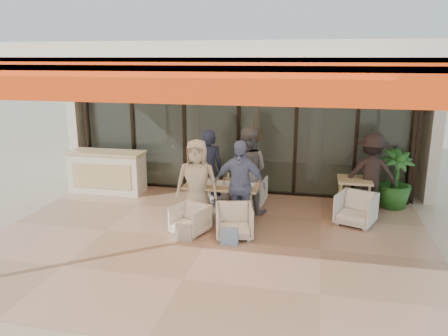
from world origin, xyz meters
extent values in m
plane|color=#C6B293|center=(0.00, 0.00, 0.00)|extent=(70.00, 70.00, 0.00)
cube|color=tan|center=(0.00, 0.00, 0.01)|extent=(8.00, 6.00, 0.01)
cube|color=silver|center=(0.00, 0.00, 3.30)|extent=(8.00, 6.00, 0.20)
cube|color=#FF410D|center=(0.00, -2.94, 3.02)|extent=(8.00, 0.12, 0.45)
cube|color=#E15712|center=(0.00, -2.25, 3.14)|extent=(8.00, 1.50, 0.06)
cylinder|color=black|center=(-3.88, 2.88, 1.60)|extent=(0.12, 0.12, 3.20)
cylinder|color=black|center=(3.88, 2.88, 1.60)|extent=(0.12, 0.12, 3.20)
cube|color=#9EADA3|center=(0.00, 3.00, 1.60)|extent=(8.00, 0.03, 3.20)
cube|color=black|center=(0.00, 3.00, 0.04)|extent=(8.00, 0.10, 0.08)
cube|color=black|center=(0.00, 3.00, 3.16)|extent=(8.00, 0.10, 0.08)
cube|color=black|center=(-4.00, 3.00, 1.60)|extent=(0.08, 0.10, 3.20)
cube|color=black|center=(-2.70, 3.00, 1.60)|extent=(0.08, 0.10, 3.20)
cube|color=black|center=(-1.35, 3.00, 1.60)|extent=(0.08, 0.10, 3.20)
cube|color=black|center=(0.00, 3.00, 1.60)|extent=(0.08, 0.10, 3.20)
cube|color=black|center=(1.35, 3.00, 1.60)|extent=(0.08, 0.10, 3.20)
cube|color=black|center=(2.70, 3.00, 1.60)|extent=(0.08, 0.10, 3.20)
cube|color=black|center=(4.00, 3.00, 1.60)|extent=(0.08, 0.10, 3.20)
cube|color=silver|center=(0.00, 6.50, 1.70)|extent=(9.00, 0.25, 3.40)
cube|color=silver|center=(-4.40, 4.75, 1.70)|extent=(0.25, 3.50, 3.40)
cube|color=silver|center=(4.40, 4.75, 1.70)|extent=(0.25, 3.50, 3.40)
cube|color=silver|center=(0.00, 4.75, 3.40)|extent=(9.00, 3.50, 0.25)
cube|color=beige|center=(0.00, 4.75, 0.01)|extent=(8.00, 3.50, 0.02)
cylinder|color=silver|center=(-1.60, 4.60, 1.50)|extent=(0.40, 0.40, 3.00)
cylinder|color=silver|center=(1.80, 4.60, 1.50)|extent=(0.40, 0.40, 3.00)
cylinder|color=black|center=(-1.20, 4.20, 3.00)|extent=(0.03, 0.03, 0.70)
cube|color=black|center=(-1.20, 4.20, 2.55)|extent=(0.30, 0.30, 0.40)
sphere|color=#FFBF72|center=(-1.20, 4.20, 2.55)|extent=(0.18, 0.18, 0.18)
cylinder|color=black|center=(2.30, 4.20, 3.00)|extent=(0.03, 0.03, 0.70)
cube|color=black|center=(2.30, 4.20, 2.55)|extent=(0.30, 0.30, 0.40)
sphere|color=#FFBF72|center=(2.30, 4.20, 2.55)|extent=(0.18, 0.18, 0.18)
cylinder|color=black|center=(0.30, 4.00, 0.05)|extent=(0.40, 0.40, 0.05)
cylinder|color=black|center=(0.30, 4.00, 1.05)|extent=(0.04, 0.04, 2.10)
cone|color=orange|center=(0.30, 4.00, 1.70)|extent=(0.32, 0.32, 1.10)
cube|color=silver|center=(-3.12, 2.30, 0.50)|extent=(1.80, 0.60, 1.00)
cube|color=beige|center=(-3.12, 2.30, 1.01)|extent=(1.85, 0.65, 0.06)
cube|color=beige|center=(-3.12, 1.99, 0.50)|extent=(1.50, 0.02, 0.60)
cube|color=beige|center=(0.01, 1.21, 0.72)|extent=(1.50, 0.90, 0.05)
cube|color=white|center=(0.01, 1.21, 0.74)|extent=(1.30, 0.35, 0.01)
cylinder|color=beige|center=(-0.61, 0.89, 0.35)|extent=(0.06, 0.06, 0.70)
cylinder|color=beige|center=(0.63, 0.89, 0.35)|extent=(0.06, 0.06, 0.70)
cylinder|color=beige|center=(-0.61, 1.53, 0.35)|extent=(0.06, 0.06, 0.70)
cylinder|color=beige|center=(0.63, 1.53, 0.35)|extent=(0.06, 0.06, 0.70)
cylinder|color=white|center=(-0.44, 1.06, 0.81)|extent=(0.06, 0.06, 0.11)
cylinder|color=white|center=(-0.24, 1.41, 0.81)|extent=(0.06, 0.06, 0.11)
cylinder|color=white|center=(0.06, 1.11, 0.81)|extent=(0.06, 0.06, 0.11)
cylinder|color=white|center=(0.31, 1.39, 0.81)|extent=(0.06, 0.06, 0.11)
cylinder|color=white|center=(0.51, 1.01, 0.81)|extent=(0.06, 0.06, 0.11)
cylinder|color=brown|center=(-0.54, 1.36, 0.83)|extent=(0.07, 0.07, 0.16)
cylinder|color=black|center=(-0.09, 1.49, 0.83)|extent=(0.09, 0.09, 0.17)
cylinder|color=black|center=(-0.09, 1.49, 0.93)|extent=(0.10, 0.10, 0.01)
cylinder|color=white|center=(-0.44, 0.91, 0.76)|extent=(0.22, 0.22, 0.01)
cylinder|color=white|center=(0.46, 0.91, 0.76)|extent=(0.22, 0.22, 0.01)
cylinder|color=white|center=(-0.44, 1.53, 0.76)|extent=(0.22, 0.22, 0.01)
cylinder|color=white|center=(0.46, 1.53, 0.76)|extent=(0.22, 0.22, 0.01)
imported|color=white|center=(-0.41, 2.16, 0.35)|extent=(0.78, 0.74, 0.70)
imported|color=white|center=(0.43, 2.16, 0.35)|extent=(0.72, 0.68, 0.70)
imported|color=white|center=(-0.41, 0.26, 0.31)|extent=(0.76, 0.74, 0.62)
imported|color=white|center=(0.43, 0.26, 0.34)|extent=(0.80, 0.77, 0.69)
imported|color=#1B233D|center=(-0.41, 1.66, 0.89)|extent=(0.72, 0.55, 1.77)
imported|color=#5C5C60|center=(0.43, 1.66, 0.92)|extent=(0.97, 0.79, 1.85)
imported|color=beige|center=(-0.41, 0.76, 0.86)|extent=(0.89, 0.63, 1.72)
imported|color=#677AAC|center=(0.43, 0.76, 0.87)|extent=(1.04, 0.47, 1.74)
cube|color=silver|center=(-0.41, -0.14, 0.17)|extent=(0.30, 0.10, 0.34)
cube|color=#99BFD8|center=(0.43, -0.14, 0.17)|extent=(0.30, 0.10, 0.34)
cube|color=beige|center=(2.66, 2.14, 0.72)|extent=(0.70, 0.70, 0.05)
cylinder|color=beige|center=(2.38, 1.86, 0.35)|extent=(0.05, 0.05, 0.70)
cylinder|color=beige|center=(2.94, 1.86, 0.35)|extent=(0.05, 0.05, 0.70)
cylinder|color=beige|center=(2.38, 2.42, 0.35)|extent=(0.05, 0.05, 0.70)
cylinder|color=beige|center=(2.94, 2.42, 0.35)|extent=(0.05, 0.05, 0.70)
imported|color=white|center=(2.66, 1.39, 0.36)|extent=(0.89, 0.86, 0.72)
imported|color=black|center=(2.99, 2.27, 0.85)|extent=(1.14, 0.70, 1.71)
imported|color=#1E5919|center=(3.54, 2.59, 0.66)|extent=(0.94, 0.94, 1.32)
camera|label=1|loc=(1.86, -7.13, 3.25)|focal=35.00mm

